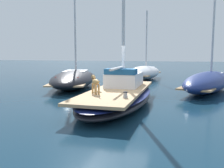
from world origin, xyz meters
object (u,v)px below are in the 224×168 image
Objects in this scene: coiled_rope at (98,92)px; moored_boat_port_side at (74,78)px; moored_boat_far_astern at (144,72)px; dog_tan at (95,82)px; sailboat_main at (118,97)px; deck_winch at (125,95)px; moored_boat_starboard_side at (208,81)px.

moored_boat_port_side is (-3.52, 5.82, -0.12)m from coiled_rope.
dog_tan is at bearing -91.28° from moored_boat_far_astern.
moored_boat_port_side is at bearing 130.32° from sailboat_main.
moored_boat_port_side is at bearing 125.71° from deck_winch.
sailboat_main is 6.34m from moored_boat_port_side.
coiled_rope is 6.80m from moored_boat_port_side.
coiled_rope is at bearing -58.81° from moored_boat_port_side.
deck_winch is 1.53m from coiled_rope.
moored_boat_port_side is at bearing -122.45° from moored_boat_far_astern.
dog_tan is 0.48m from coiled_rope.
dog_tan reaches higher than sailboat_main.
moored_boat_starboard_side is (4.41, -5.80, 0.00)m from moored_boat_far_astern.
dog_tan is 7.05m from moored_boat_port_side.
sailboat_main is 10.80m from moored_boat_far_astern.
deck_winch is 7.63m from moored_boat_starboard_side.
coiled_rope is at bearing -91.31° from moored_boat_far_astern.
deck_winch is at bearing -54.29° from moored_boat_port_side.
sailboat_main is at bearing 65.16° from dog_tan.
dog_tan is 2.52× the size of coiled_rope.
sailboat_main is 6.46m from moored_boat_starboard_side.
moored_boat_port_side is 1.11× the size of moored_boat_starboard_side.
moored_boat_port_side reaches higher than moored_boat_starboard_side.
deck_winch reaches higher than coiled_rope.
moored_boat_starboard_side is at bearing 50.63° from sailboat_main.
deck_winch is at bearing -24.56° from dog_tan.
dog_tan reaches higher than deck_winch.
dog_tan is at bearing -59.94° from moored_boat_port_side.
deck_winch is at bearing -33.77° from coiled_rope.
deck_winch is 12.67m from moored_boat_far_astern.
coiled_rope is (-0.58, -0.98, 0.35)m from sailboat_main.
sailboat_main is 2.00m from deck_winch.
coiled_rope is 0.04× the size of moored_boat_port_side.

